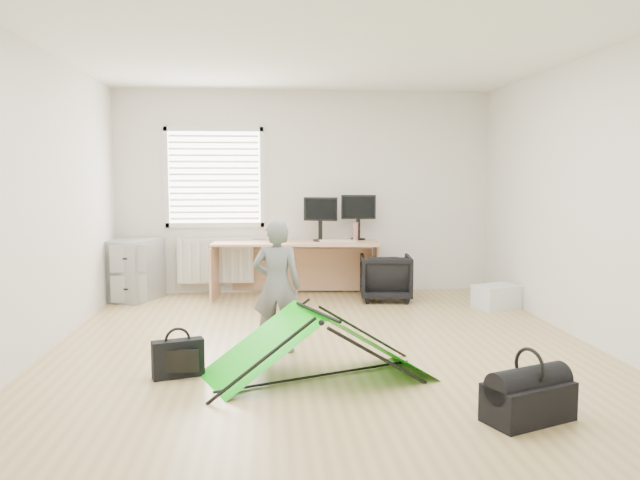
{
  "coord_description": "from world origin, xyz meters",
  "views": [
    {
      "loc": [
        -0.52,
        -5.63,
        1.59
      ],
      "look_at": [
        0.0,
        0.4,
        0.95
      ],
      "focal_mm": 35.0,
      "sensor_mm": 36.0,
      "label": 1
    }
  ],
  "objects": [
    {
      "name": "ground",
      "position": [
        0.0,
        0.0,
        0.0
      ],
      "size": [
        5.5,
        5.5,
        0.0
      ],
      "primitive_type": "plane",
      "color": "tan",
      "rests_on": "ground"
    },
    {
      "name": "back_wall",
      "position": [
        0.0,
        2.75,
        1.35
      ],
      "size": [
        5.0,
        0.02,
        2.7
      ],
      "primitive_type": "cube",
      "color": "silver",
      "rests_on": "ground"
    },
    {
      "name": "window",
      "position": [
        -1.2,
        2.71,
        1.55
      ],
      "size": [
        1.2,
        0.06,
        1.2
      ],
      "primitive_type": "cube",
      "color": "silver",
      "rests_on": "back_wall"
    },
    {
      "name": "radiator",
      "position": [
        -1.2,
        2.67,
        0.45
      ],
      "size": [
        1.0,
        0.12,
        0.6
      ],
      "primitive_type": "cube",
      "color": "silver",
      "rests_on": "back_wall"
    },
    {
      "name": "desk",
      "position": [
        -0.14,
        2.36,
        0.36
      ],
      "size": [
        2.18,
        0.87,
        0.72
      ],
      "primitive_type": "cube",
      "rotation": [
        0.0,
        0.0,
        -0.09
      ],
      "color": "tan",
      "rests_on": "ground"
    },
    {
      "name": "filing_cabinet",
      "position": [
        -2.2,
        2.37,
        0.39
      ],
      "size": [
        0.72,
        0.81,
        0.77
      ],
      "primitive_type": "cube",
      "rotation": [
        0.0,
        0.0,
        -0.42
      ],
      "color": "gray",
      "rests_on": "ground"
    },
    {
      "name": "monitor_left",
      "position": [
        0.18,
        2.4,
        0.93
      ],
      "size": [
        0.45,
        0.22,
        0.42
      ],
      "primitive_type": "cube",
      "rotation": [
        0.0,
        0.0,
        -0.31
      ],
      "color": "black",
      "rests_on": "desk"
    },
    {
      "name": "monitor_right",
      "position": [
        0.69,
        2.54,
        0.94
      ],
      "size": [
        0.46,
        0.15,
        0.44
      ],
      "primitive_type": "cube",
      "rotation": [
        0.0,
        0.0,
        -0.11
      ],
      "color": "black",
      "rests_on": "desk"
    },
    {
      "name": "keyboard",
      "position": [
        0.4,
        2.32,
        0.74
      ],
      "size": [
        0.52,
        0.3,
        0.02
      ],
      "primitive_type": "cube",
      "rotation": [
        0.0,
        0.0,
        -0.28
      ],
      "color": "beige",
      "rests_on": "desk"
    },
    {
      "name": "thermos",
      "position": [
        0.65,
        2.47,
        0.84
      ],
      "size": [
        0.07,
        0.07,
        0.24
      ],
      "primitive_type": "cylinder",
      "rotation": [
        0.0,
        0.0,
        -0.02
      ],
      "color": "#B66965",
      "rests_on": "desk"
    },
    {
      "name": "office_chair",
      "position": [
        0.97,
        2.06,
        0.29
      ],
      "size": [
        0.69,
        0.71,
        0.58
      ],
      "primitive_type": "imported",
      "rotation": [
        0.0,
        0.0,
        3.03
      ],
      "color": "black",
      "rests_on": "ground"
    },
    {
      "name": "person",
      "position": [
        -0.43,
        -0.13,
        0.6
      ],
      "size": [
        0.47,
        0.34,
        1.19
      ],
      "primitive_type": "imported",
      "rotation": [
        0.0,
        0.0,
        3.02
      ],
      "color": "slate",
      "rests_on": "ground"
    },
    {
      "name": "kite",
      "position": [
        -0.13,
        -0.9,
        0.26
      ],
      "size": [
        1.85,
        1.32,
        0.52
      ],
      "primitive_type": null,
      "rotation": [
        0.0,
        0.0,
        0.38
      ],
      "color": "#16D914",
      "rests_on": "ground"
    },
    {
      "name": "storage_crate",
      "position": [
        2.2,
        1.47,
        0.14
      ],
      "size": [
        0.58,
        0.49,
        0.28
      ],
      "primitive_type": "cube",
      "rotation": [
        0.0,
        0.0,
        0.35
      ],
      "color": "silver",
      "rests_on": "ground"
    },
    {
      "name": "tote_bag",
      "position": [
        -2.24,
        2.63,
        0.18
      ],
      "size": [
        0.34,
        0.23,
        0.37
      ],
      "primitive_type": "cube",
      "rotation": [
        0.0,
        0.0,
        -0.33
      ],
      "color": "#1E9270",
      "rests_on": "ground"
    },
    {
      "name": "laptop_bag",
      "position": [
        -1.22,
        -0.79,
        0.15
      ],
      "size": [
        0.41,
        0.24,
        0.3
      ],
      "primitive_type": "cube",
      "rotation": [
        0.0,
        0.0,
        0.32
      ],
      "color": "black",
      "rests_on": "ground"
    },
    {
      "name": "white_box",
      "position": [
        -0.76,
        -0.45,
        0.05
      ],
      "size": [
        0.13,
        0.13,
        0.1
      ],
      "primitive_type": "cube",
      "rotation": [
        0.0,
        0.0,
        0.39
      ],
      "color": "silver",
      "rests_on": "ground"
    },
    {
      "name": "duffel_bag",
      "position": [
        1.16,
        -1.87,
        0.13
      ],
      "size": [
        0.64,
        0.49,
        0.25
      ],
      "primitive_type": "cube",
      "rotation": [
        0.0,
        0.0,
        0.38
      ],
      "color": "black",
      "rests_on": "ground"
    }
  ]
}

